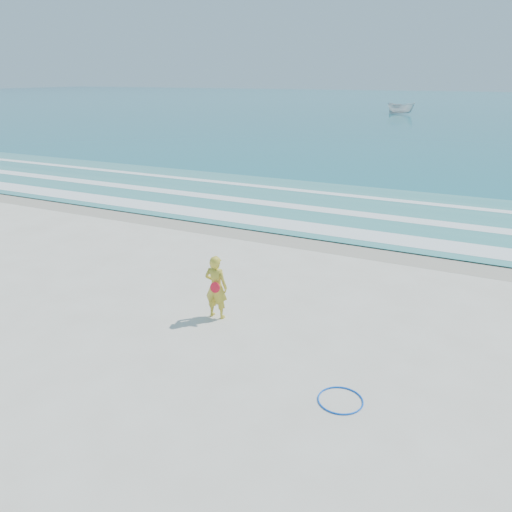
% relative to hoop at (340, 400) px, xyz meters
% --- Properties ---
extents(ground, '(400.00, 400.00, 0.00)m').
position_rel_hoop_xyz_m(ground, '(-4.03, 0.04, -0.02)').
color(ground, silver).
rests_on(ground, ground).
extents(wet_sand, '(400.00, 2.40, 0.00)m').
position_rel_hoop_xyz_m(wet_sand, '(-4.03, 9.04, -0.01)').
color(wet_sand, '#B2A893').
rests_on(wet_sand, ground).
extents(ocean, '(400.00, 190.00, 0.04)m').
position_rel_hoop_xyz_m(ocean, '(-4.03, 105.04, 0.00)').
color(ocean, '#19727F').
rests_on(ocean, ground).
extents(shallow, '(400.00, 10.00, 0.01)m').
position_rel_hoop_xyz_m(shallow, '(-4.03, 14.04, 0.03)').
color(shallow, '#59B7AD').
rests_on(shallow, ocean).
extents(foam_near, '(400.00, 1.40, 0.01)m').
position_rel_hoop_xyz_m(foam_near, '(-4.03, 10.34, 0.04)').
color(foam_near, white).
rests_on(foam_near, shallow).
extents(foam_mid, '(400.00, 0.90, 0.01)m').
position_rel_hoop_xyz_m(foam_mid, '(-4.03, 13.24, 0.04)').
color(foam_mid, white).
rests_on(foam_mid, shallow).
extents(foam_far, '(400.00, 0.60, 0.01)m').
position_rel_hoop_xyz_m(foam_far, '(-4.03, 16.54, 0.04)').
color(foam_far, white).
rests_on(foam_far, shallow).
extents(hoop, '(1.06, 1.06, 0.03)m').
position_rel_hoop_xyz_m(hoop, '(0.00, 0.00, 0.00)').
color(hoop, blue).
rests_on(hoop, ground).
extents(boat, '(4.97, 3.31, 1.80)m').
position_rel_hoop_xyz_m(boat, '(-13.35, 74.35, 0.92)').
color(boat, silver).
rests_on(boat, ocean).
extents(woman, '(0.62, 0.43, 1.66)m').
position_rel_hoop_xyz_m(woman, '(-3.88, 1.99, 0.81)').
color(woman, gold).
rests_on(woman, ground).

